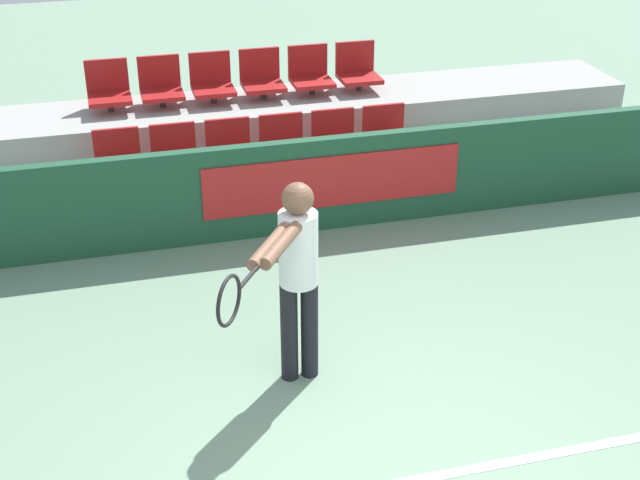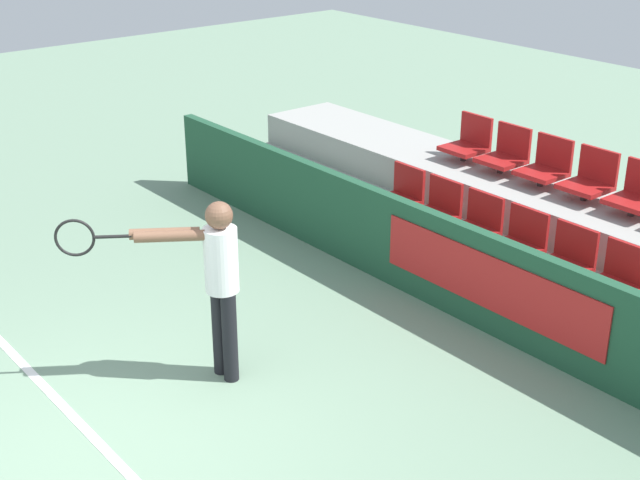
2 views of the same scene
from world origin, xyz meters
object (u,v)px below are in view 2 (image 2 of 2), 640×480
object	(u,v)px
stadium_chair_4	(567,259)
stadium_chair_5	(619,279)
stadium_chair_3	(520,240)
stadium_chair_1	(437,208)
stadium_chair_8	(546,166)
stadium_chair_9	(590,179)
stadium_chair_10	(638,194)
stadium_chair_6	(469,142)
tennis_player	(213,274)
stadium_chair_0	(401,194)
stadium_chair_2	(477,223)
stadium_chair_7	(506,153)

from	to	relation	value
stadium_chair_4	stadium_chair_5	bearing A→B (deg)	0.00
stadium_chair_3	stadium_chair_1	bearing A→B (deg)	180.00
stadium_chair_5	stadium_chair_8	distance (m)	2.06
stadium_chair_8	stadium_chair_4	bearing A→B (deg)	-43.86
stadium_chair_3	stadium_chair_8	bearing A→B (deg)	117.49
stadium_chair_1	stadium_chair_9	size ratio (longest dim) A/B	1.00
stadium_chair_4	stadium_chair_8	bearing A→B (deg)	136.14
stadium_chair_9	stadium_chair_10	size ratio (longest dim) A/B	1.00
stadium_chair_3	stadium_chair_6	size ratio (longest dim) A/B	1.00
tennis_player	stadium_chair_6	bearing A→B (deg)	138.21
stadium_chair_1	stadium_chair_6	distance (m)	1.29
stadium_chair_5	stadium_chair_8	bearing A→B (deg)	147.35
stadium_chair_0	stadium_chair_2	distance (m)	1.14
stadium_chair_5	stadium_chair_8	world-z (taller)	stadium_chair_8
stadium_chair_4	stadium_chair_10	bearing A→B (deg)	90.00
stadium_chair_1	tennis_player	bearing A→B (deg)	-81.05
stadium_chair_1	stadium_chair_6	world-z (taller)	stadium_chair_6
stadium_chair_0	stadium_chair_6	size ratio (longest dim) A/B	1.00
stadium_chair_0	stadium_chair_9	bearing A→B (deg)	32.65
stadium_chair_1	stadium_chair_3	world-z (taller)	same
stadium_chair_8	tennis_player	world-z (taller)	tennis_player
stadium_chair_6	stadium_chair_10	world-z (taller)	same
stadium_chair_1	stadium_chair_7	bearing A→B (deg)	90.00
stadium_chair_5	stadium_chair_7	distance (m)	2.55
stadium_chair_2	stadium_chair_6	xyz separation A→B (m)	(-1.14, 1.09, 0.40)
stadium_chair_2	stadium_chair_5	size ratio (longest dim) A/B	1.00
stadium_chair_5	stadium_chair_4	bearing A→B (deg)	180.00
stadium_chair_0	stadium_chair_10	xyz separation A→B (m)	(2.27, 1.09, 0.40)
stadium_chair_3	stadium_chair_9	size ratio (longest dim) A/B	1.00
stadium_chair_6	stadium_chair_5	bearing A→B (deg)	-21.03
stadium_chair_4	stadium_chair_10	world-z (taller)	stadium_chair_10
stadium_chair_3	stadium_chair_5	world-z (taller)	same
stadium_chair_5	stadium_chair_10	distance (m)	1.29
stadium_chair_10	stadium_chair_1	bearing A→B (deg)	-147.35
stadium_chair_3	stadium_chair_4	xyz separation A→B (m)	(0.57, 0.00, 0.00)
stadium_chair_6	tennis_player	world-z (taller)	tennis_player
tennis_player	stadium_chair_10	bearing A→B (deg)	108.49
stadium_chair_1	stadium_chair_3	bearing A→B (deg)	0.00
stadium_chair_9	stadium_chair_0	bearing A→B (deg)	-147.35
stadium_chair_5	stadium_chair_6	xyz separation A→B (m)	(-2.84, 1.09, 0.40)
stadium_chair_4	stadium_chair_5	xyz separation A→B (m)	(0.57, 0.00, 0.00)
stadium_chair_2	stadium_chair_4	distance (m)	1.14
stadium_chair_4	stadium_chair_5	distance (m)	0.57
stadium_chair_7	stadium_chair_0	bearing A→B (deg)	-117.49
stadium_chair_6	stadium_chair_7	bearing A→B (deg)	0.00
stadium_chair_5	stadium_chair_10	xyz separation A→B (m)	(-0.57, 1.09, 0.40)
stadium_chair_7	stadium_chair_3	bearing A→B (deg)	-43.86
stadium_chair_7	stadium_chair_10	distance (m)	1.70
stadium_chair_10	stadium_chair_6	bearing A→B (deg)	180.00
stadium_chair_1	stadium_chair_2	bearing A→B (deg)	0.00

